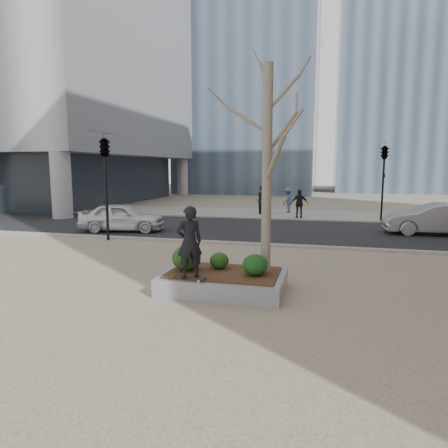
% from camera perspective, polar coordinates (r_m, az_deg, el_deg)
% --- Properties ---
extents(ground, '(120.00, 120.00, 0.00)m').
position_cam_1_polar(ground, '(10.42, -5.45, -9.07)').
color(ground, gray).
rests_on(ground, ground).
extents(street, '(60.00, 8.00, 0.02)m').
position_cam_1_polar(street, '(19.89, 4.29, -0.77)').
color(street, black).
rests_on(street, ground).
extents(far_sidewalk, '(60.00, 6.00, 0.02)m').
position_cam_1_polar(far_sidewalk, '(26.75, 6.90, 1.48)').
color(far_sidewalk, gray).
rests_on(far_sidewalk, ground).
extents(planter, '(3.00, 2.00, 0.45)m').
position_cam_1_polar(planter, '(10.07, -0.05, -8.30)').
color(planter, gray).
rests_on(planter, ground).
extents(planter_mulch, '(2.70, 1.70, 0.04)m').
position_cam_1_polar(planter_mulch, '(10.01, -0.05, -6.95)').
color(planter_mulch, '#382314').
rests_on(planter_mulch, planter).
extents(sycamore_tree, '(2.80, 2.80, 6.60)m').
position_cam_1_polar(sycamore_tree, '(9.79, 6.21, 12.28)').
color(sycamore_tree, gray).
rests_on(sycamore_tree, planter_mulch).
extents(shrub_left, '(0.73, 0.73, 0.62)m').
position_cam_1_polar(shrub_left, '(10.14, -5.39, -4.87)').
color(shrub_left, black).
rests_on(shrub_left, planter_mulch).
extents(shrub_middle, '(0.49, 0.49, 0.42)m').
position_cam_1_polar(shrub_middle, '(10.27, -0.68, -5.24)').
color(shrub_middle, '#123711').
rests_on(shrub_middle, planter_mulch).
extents(shrub_right, '(0.60, 0.60, 0.51)m').
position_cam_1_polar(shrub_right, '(9.66, 4.43, -5.84)').
color(shrub_right, '#113613').
rests_on(shrub_right, planter_mulch).
extents(skateboard, '(0.80, 0.30, 0.08)m').
position_cam_1_polar(skateboard, '(9.46, -4.90, -7.76)').
color(skateboard, black).
rests_on(skateboard, planter).
extents(skateboarder, '(0.73, 0.67, 1.67)m').
position_cam_1_polar(skateboarder, '(9.26, -4.96, -2.56)').
color(skateboarder, black).
rests_on(skateboarder, skateboard).
extents(police_car, '(4.26, 2.40, 1.37)m').
position_cam_1_polar(police_car, '(19.78, -14.34, 0.98)').
color(police_car, silver).
rests_on(police_car, street).
extents(car_silver, '(4.41, 1.66, 1.44)m').
position_cam_1_polar(car_silver, '(20.55, 27.90, 0.65)').
color(car_silver, gray).
rests_on(car_silver, street).
extents(pedestrian_a, '(0.72, 0.92, 1.88)m').
position_cam_1_polar(pedestrian_a, '(26.46, 5.62, 3.50)').
color(pedestrian_a, black).
rests_on(pedestrian_a, far_sidewalk).
extents(pedestrian_b, '(0.98, 1.25, 1.70)m').
position_cam_1_polar(pedestrian_b, '(27.25, 9.11, 3.38)').
color(pedestrian_b, '#415776').
rests_on(pedestrian_b, far_sidewalk).
extents(pedestrian_c, '(1.06, 0.54, 1.73)m').
position_cam_1_polar(pedestrian_c, '(24.55, 10.75, 2.87)').
color(pedestrian_c, black).
rests_on(pedestrian_c, far_sidewalk).
extents(traffic_light_near, '(0.60, 2.48, 4.50)m').
position_cam_1_polar(traffic_light_near, '(17.42, -16.49, 5.08)').
color(traffic_light_near, black).
rests_on(traffic_light_near, ground).
extents(traffic_light_far, '(0.60, 2.48, 4.50)m').
position_cam_1_polar(traffic_light_far, '(24.18, 21.77, 5.59)').
color(traffic_light_far, black).
rests_on(traffic_light_far, ground).
extents(building_glass_a, '(16.00, 16.00, 45.00)m').
position_cam_1_polar(building_glass_a, '(55.71, 4.18, 28.49)').
color(building_glass_a, slate).
rests_on(building_glass_a, ground).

